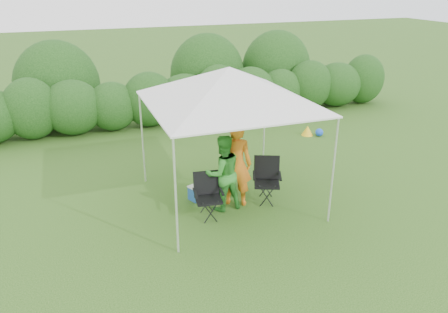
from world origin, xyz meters
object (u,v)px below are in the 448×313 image
object	(u,v)px
canopy	(229,86)
woman	(223,173)
cooler	(198,192)
chair_right	(267,177)
man	(236,164)
chair_left	(208,192)

from	to	relation	value
canopy	woman	size ratio (longest dim) A/B	1.96
cooler	chair_right	bearing A→B (deg)	-43.69
chair_right	man	bearing A→B (deg)	-162.20
woman	chair_left	bearing A→B (deg)	19.62
canopy	man	size ratio (longest dim) A/B	1.73
woman	cooler	xyz separation A→B (m)	(-0.36, 0.55, -0.63)
chair_right	woman	world-z (taller)	woman
chair_left	man	bearing A→B (deg)	28.80
woman	cooler	distance (m)	0.91
man	woman	xyz separation A→B (m)	(-0.32, -0.10, -0.11)
woman	man	bearing A→B (deg)	-167.57
canopy	cooler	size ratio (longest dim) A/B	6.83
chair_right	woman	bearing A→B (deg)	-154.85
chair_left	man	xyz separation A→B (m)	(0.69, 0.27, 0.39)
man	cooler	distance (m)	1.10
chair_left	chair_right	bearing A→B (deg)	16.15
canopy	cooler	xyz separation A→B (m)	(-0.61, 0.25, -2.30)
cooler	woman	bearing A→B (deg)	-79.86
chair_right	chair_left	xyz separation A→B (m)	(-1.37, -0.21, -0.03)
canopy	man	xyz separation A→B (m)	(0.07, -0.21, -1.57)
canopy	chair_right	world-z (taller)	canopy
man	canopy	bearing A→B (deg)	-42.81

